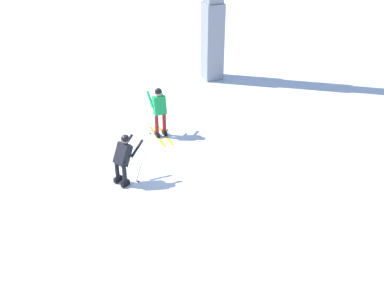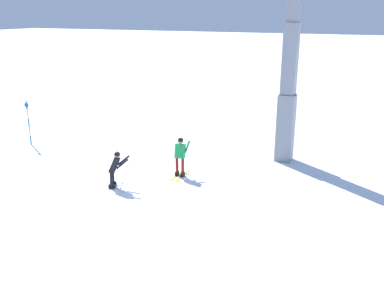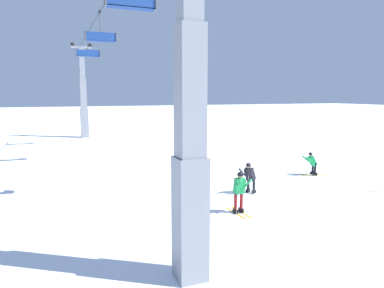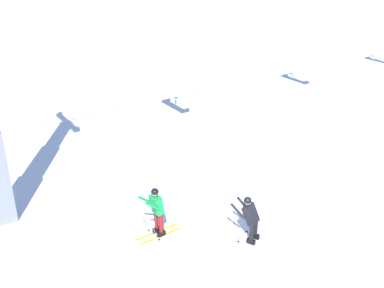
{
  "view_description": "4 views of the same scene",
  "coord_description": "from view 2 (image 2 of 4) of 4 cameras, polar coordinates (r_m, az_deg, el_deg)",
  "views": [
    {
      "loc": [
        12.65,
        -2.24,
        8.41
      ],
      "look_at": [
        1.8,
        2.12,
        1.46
      ],
      "focal_mm": 45.05,
      "sensor_mm": 36.0,
      "label": 1
    },
    {
      "loc": [
        14.73,
        10.21,
        7.13
      ],
      "look_at": [
        0.53,
        3.73,
        2.26
      ],
      "focal_mm": 40.02,
      "sensor_mm": 36.0,
      "label": 2
    },
    {
      "loc": [
        -13.65,
        9.2,
        4.93
      ],
      "look_at": [
        1.29,
        3.24,
        2.6
      ],
      "focal_mm": 32.39,
      "sensor_mm": 36.0,
      "label": 3
    },
    {
      "loc": [
        -7.52,
        -8.85,
        9.08
      ],
      "look_at": [
        -0.04,
        2.36,
        2.89
      ],
      "focal_mm": 42.97,
      "sensor_mm": 36.0,
      "label": 4
    }
  ],
  "objects": [
    {
      "name": "ground_plane",
      "position": [
        19.29,
        -9.51,
        -4.6
      ],
      "size": [
        260.0,
        260.0,
        0.0
      ],
      "primitive_type": "plane",
      "color": "white"
    },
    {
      "name": "skier_distant_uphill",
      "position": [
        19.07,
        -1.57,
        -1.27
      ],
      "size": [
        1.58,
        0.71,
        1.81
      ],
      "color": "yellow",
      "rests_on": "ground_plane"
    },
    {
      "name": "skier_carving_main",
      "position": [
        18.14,
        -10.22,
        -2.99
      ],
      "size": [
        1.22,
        1.77,
        1.71
      ],
      "color": "white",
      "rests_on": "ground_plane"
    },
    {
      "name": "lift_tower_near",
      "position": [
        20.85,
        12.84,
        9.33
      ],
      "size": [
        0.78,
        3.04,
        10.5
      ],
      "color": "gray",
      "rests_on": "ground_plane"
    },
    {
      "name": "trail_marker_pole",
      "position": [
        25.16,
        -20.95,
        2.84
      ],
      "size": [
        0.07,
        0.28,
        2.48
      ],
      "color": "blue",
      "rests_on": "ground_plane"
    }
  ]
}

